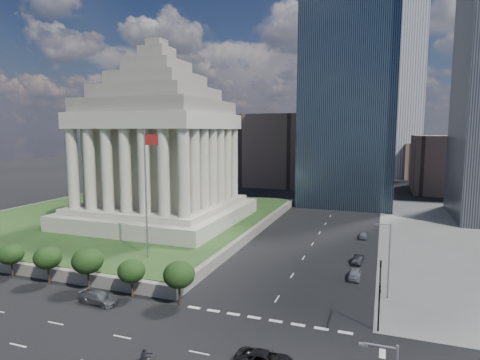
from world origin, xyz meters
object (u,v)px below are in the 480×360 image
at_px(motorcycle_trail, 143,359).
at_px(traffic_signal_ne, 380,291).
at_px(street_lamp_north, 388,256).
at_px(flagpole, 147,187).
at_px(parked_sedan_near, 355,274).
at_px(parked_sedan_mid, 358,260).
at_px(war_memorial, 159,132).
at_px(parked_sedan_far, 363,235).
at_px(pickup_truck, 266,360).
at_px(suv_grey, 99,298).

bearing_deg(motorcycle_trail, traffic_signal_ne, 16.52).
height_order(street_lamp_north, motorcycle_trail, street_lamp_north).
relative_size(flagpole, parked_sedan_near, 4.74).
xyz_separation_m(parked_sedan_near, parked_sedan_mid, (0.00, 7.29, -0.07)).
bearing_deg(war_memorial, motorcycle_trail, -60.78).
xyz_separation_m(parked_sedan_near, motorcycle_trail, (-16.55, -30.10, 0.31)).
distance_m(parked_sedan_far, motorcycle_trail, 56.37).
xyz_separation_m(parked_sedan_near, parked_sedan_far, (0.00, 23.78, -0.08)).
bearing_deg(parked_sedan_mid, street_lamp_north, -66.49).
bearing_deg(parked_sedan_mid, traffic_signal_ne, -76.62).
bearing_deg(pickup_truck, suv_grey, 73.38).
height_order(street_lamp_north, parked_sedan_near, street_lamp_north).
bearing_deg(motorcycle_trail, suv_grey, 125.89).
relative_size(parked_sedan_mid, parked_sedan_far, 1.04).
bearing_deg(parked_sedan_far, pickup_truck, -96.18).
bearing_deg(flagpole, war_memorial, 116.89).
distance_m(street_lamp_north, parked_sedan_mid, 14.67).
distance_m(war_memorial, traffic_signal_ne, 60.00).
height_order(traffic_signal_ne, parked_sedan_far, traffic_signal_ne).
xyz_separation_m(parked_sedan_far, motorcycle_trail, (-16.55, -53.88, 0.39)).
bearing_deg(traffic_signal_ne, parked_sedan_far, 94.89).
xyz_separation_m(flagpole, street_lamp_north, (35.16, 1.00, -7.45)).
bearing_deg(flagpole, suv_grey, -85.86).
relative_size(war_memorial, street_lamp_north, 3.90).
bearing_deg(flagpole, street_lamp_north, 1.63).
relative_size(flagpole, pickup_truck, 3.53).
height_order(flagpole, motorcycle_trail, flagpole).
relative_size(suv_grey, parked_sedan_mid, 1.32).
bearing_deg(street_lamp_north, parked_sedan_near, 126.74).
xyz_separation_m(street_lamp_north, parked_sedan_near, (-4.33, 5.80, -4.94)).
xyz_separation_m(flagpole, suv_grey, (0.94, -13.00, -12.36)).
height_order(parked_sedan_near, parked_sedan_mid, parked_sedan_near).
height_order(traffic_signal_ne, parked_sedan_near, traffic_signal_ne).
bearing_deg(suv_grey, flagpole, 8.74).
height_order(war_memorial, street_lamp_north, war_memorial).
xyz_separation_m(flagpole, parked_sedan_near, (30.83, 6.80, -12.40)).
distance_m(street_lamp_north, parked_sedan_near, 8.76).
height_order(pickup_truck, suv_grey, pickup_truck).
relative_size(street_lamp_north, suv_grey, 1.92).
xyz_separation_m(war_memorial, street_lamp_north, (47.33, -23.00, -15.74)).
height_order(suv_grey, parked_sedan_mid, suv_grey).
height_order(war_memorial, parked_sedan_near, war_memorial).
xyz_separation_m(suv_grey, motorcycle_trail, (13.34, -10.30, 0.27)).
bearing_deg(parked_sedan_near, parked_sedan_far, 90.75).
xyz_separation_m(traffic_signal_ne, suv_grey, (-33.39, -2.70, -4.50)).
xyz_separation_m(war_memorial, flagpole, (12.17, -24.00, -8.29)).
height_order(suv_grey, parked_sedan_far, suv_grey).
relative_size(parked_sedan_near, motorcycle_trail, 1.53).
distance_m(traffic_signal_ne, motorcycle_trail, 24.26).
bearing_deg(suv_grey, parked_sedan_near, -51.88).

